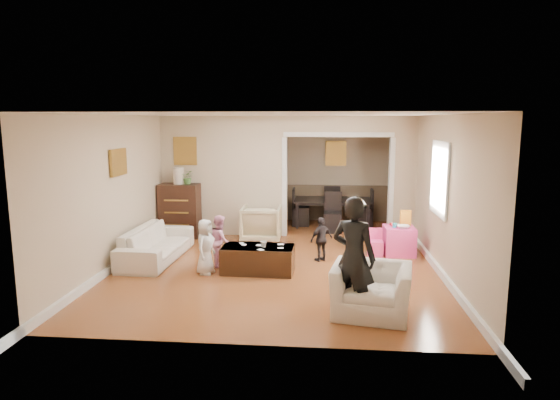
# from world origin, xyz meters

# --- Properties ---
(floor) EXTENTS (7.00, 7.00, 0.00)m
(floor) POSITION_xyz_m (0.00, 0.00, 0.00)
(floor) COLOR #A5572A
(floor) RESTS_ON ground
(partition_left) EXTENTS (2.75, 0.18, 2.60)m
(partition_left) POSITION_xyz_m (-1.38, 1.80, 1.30)
(partition_left) COLOR tan
(partition_left) RESTS_ON ground
(partition_right) EXTENTS (0.55, 0.18, 2.60)m
(partition_right) POSITION_xyz_m (2.48, 1.80, 1.30)
(partition_right) COLOR tan
(partition_right) RESTS_ON ground
(partition_header) EXTENTS (2.22, 0.18, 0.35)m
(partition_header) POSITION_xyz_m (1.10, 1.80, 2.42)
(partition_header) COLOR tan
(partition_header) RESTS_ON partition_right
(window_pane) EXTENTS (0.03, 0.95, 1.10)m
(window_pane) POSITION_xyz_m (2.73, -0.40, 1.55)
(window_pane) COLOR white
(window_pane) RESTS_ON ground
(framed_art_partition) EXTENTS (0.45, 0.03, 0.55)m
(framed_art_partition) POSITION_xyz_m (-2.20, 1.70, 1.85)
(framed_art_partition) COLOR brown
(framed_art_partition) RESTS_ON partition_left
(framed_art_sofa_wall) EXTENTS (0.03, 0.55, 0.40)m
(framed_art_sofa_wall) POSITION_xyz_m (-2.71, -0.60, 1.80)
(framed_art_sofa_wall) COLOR brown
(framed_art_alcove) EXTENTS (0.45, 0.03, 0.55)m
(framed_art_alcove) POSITION_xyz_m (1.10, 3.44, 1.70)
(framed_art_alcove) COLOR brown
(sofa) EXTENTS (0.85, 2.05, 0.59)m
(sofa) POSITION_xyz_m (-2.21, -0.28, 0.30)
(sofa) COLOR silver
(sofa) RESTS_ON ground
(armchair_back) EXTENTS (0.82, 0.84, 0.75)m
(armchair_back) POSITION_xyz_m (-0.48, 1.20, 0.38)
(armchair_back) COLOR tan
(armchair_back) RESTS_ON ground
(armchair_front) EXTENTS (1.14, 1.04, 0.65)m
(armchair_front) POSITION_xyz_m (1.43, -2.47, 0.32)
(armchair_front) COLOR silver
(armchair_front) RESTS_ON ground
(dresser) EXTENTS (0.84, 0.47, 1.16)m
(dresser) POSITION_xyz_m (-2.29, 1.45, 0.58)
(dresser) COLOR black
(dresser) RESTS_ON ground
(table_lamp) EXTENTS (0.22, 0.22, 0.36)m
(table_lamp) POSITION_xyz_m (-2.29, 1.45, 1.34)
(table_lamp) COLOR beige
(table_lamp) RESTS_ON dresser
(potted_plant) EXTENTS (0.27, 0.23, 0.30)m
(potted_plant) POSITION_xyz_m (-2.09, 1.45, 1.31)
(potted_plant) COLOR #487233
(potted_plant) RESTS_ON dresser
(coffee_table) EXTENTS (1.20, 0.63, 0.44)m
(coffee_table) POSITION_xyz_m (-0.27, -0.87, 0.22)
(coffee_table) COLOR #372011
(coffee_table) RESTS_ON ground
(coffee_cup) EXTENTS (0.11, 0.11, 0.10)m
(coffee_cup) POSITION_xyz_m (-0.17, -0.92, 0.49)
(coffee_cup) COLOR beige
(coffee_cup) RESTS_ON coffee_table
(play_table) EXTENTS (0.57, 0.57, 0.53)m
(play_table) POSITION_xyz_m (2.23, 0.42, 0.27)
(play_table) COLOR #DE3A89
(play_table) RESTS_ON ground
(cereal_box) EXTENTS (0.20, 0.07, 0.30)m
(cereal_box) POSITION_xyz_m (2.35, 0.52, 0.68)
(cereal_box) COLOR yellow
(cereal_box) RESTS_ON play_table
(cyan_cup) EXTENTS (0.08, 0.08, 0.08)m
(cyan_cup) POSITION_xyz_m (2.13, 0.37, 0.57)
(cyan_cup) COLOR #27C5C6
(cyan_cup) RESTS_ON play_table
(toy_block) EXTENTS (0.10, 0.09, 0.05)m
(toy_block) POSITION_xyz_m (2.11, 0.54, 0.56)
(toy_block) COLOR red
(toy_block) RESTS_ON play_table
(play_bowl) EXTENTS (0.24, 0.24, 0.06)m
(play_bowl) POSITION_xyz_m (2.28, 0.30, 0.56)
(play_bowl) COLOR white
(play_bowl) RESTS_ON play_table
(dining_table) EXTENTS (1.83, 1.03, 0.64)m
(dining_table) POSITION_xyz_m (1.03, 2.82, 0.32)
(dining_table) COLOR black
(dining_table) RESTS_ON ground
(adult_person) EXTENTS (0.69, 0.61, 1.59)m
(adult_person) POSITION_xyz_m (1.18, -2.61, 0.79)
(adult_person) COLOR black
(adult_person) RESTS_ON ground
(child_kneel_a) EXTENTS (0.38, 0.50, 0.92)m
(child_kneel_a) POSITION_xyz_m (-1.12, -1.02, 0.46)
(child_kneel_a) COLOR silver
(child_kneel_a) RESTS_ON ground
(child_kneel_b) EXTENTS (0.46, 0.52, 0.90)m
(child_kneel_b) POSITION_xyz_m (-0.97, -0.57, 0.45)
(child_kneel_b) COLOR pink
(child_kneel_b) RESTS_ON ground
(child_toddler) EXTENTS (0.49, 0.44, 0.80)m
(child_toddler) POSITION_xyz_m (0.78, -0.12, 0.40)
(child_toddler) COLOR black
(child_toddler) RESTS_ON ground
(craft_papers) EXTENTS (0.79, 0.51, 0.00)m
(craft_papers) POSITION_xyz_m (-0.21, -0.85, 0.45)
(craft_papers) COLOR white
(craft_papers) RESTS_ON coffee_table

